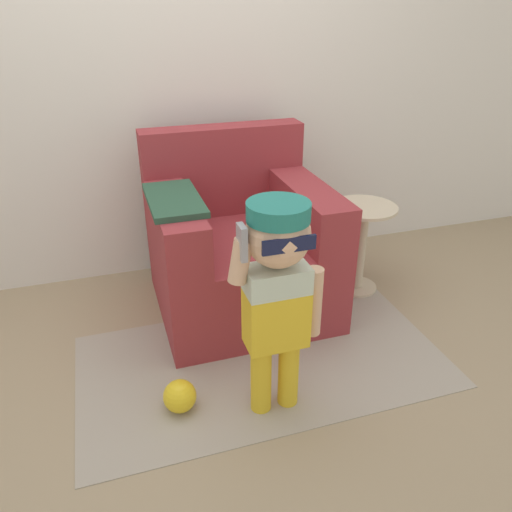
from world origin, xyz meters
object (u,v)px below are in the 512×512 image
Objects in this scene: side_table at (361,240)px; person_child at (277,280)px; armchair at (239,249)px; toy_ball at (180,396)px.

person_child is at bearing -136.07° from side_table.
side_table is at bearing 43.93° from person_child.
armchair is at bearing 84.14° from person_child.
armchair reaches higher than toy_ball.
person_child is at bearing -14.10° from toy_ball.
toy_ball is at bearing -122.91° from armchair.
side_table is (0.73, -0.06, -0.03)m from armchair.
person_child is at bearing -95.86° from armchair.
toy_ball is at bearing -150.55° from side_table.
person_child is 6.60× the size of toy_ball.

